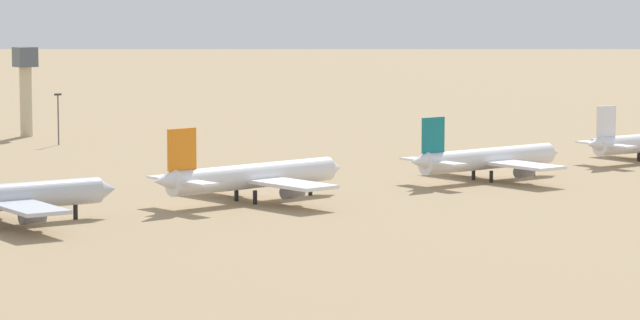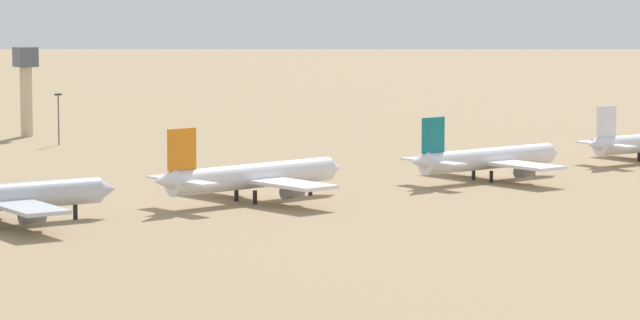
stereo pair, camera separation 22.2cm
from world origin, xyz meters
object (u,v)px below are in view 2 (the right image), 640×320
parked_jet_orange_4 (251,176)px  control_tower (26,83)px  light_pole_east (58,115)px  parked_jet_teal_5 (487,159)px

parked_jet_orange_4 → control_tower: (17.94, 142.07, 9.43)m
control_tower → light_pole_east: size_ratio=1.83×
control_tower → light_pole_east: bearing=-95.9°
control_tower → light_pole_east: control_tower is taller
parked_jet_teal_5 → light_pole_east: size_ratio=3.22×
parked_jet_teal_5 → control_tower: control_tower is taller
parked_jet_orange_4 → parked_jet_teal_5: (56.28, 0.53, -0.25)m
parked_jet_orange_4 → control_tower: control_tower is taller
light_pole_east → parked_jet_orange_4: bearing=-97.5°
parked_jet_teal_5 → control_tower: size_ratio=1.76×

